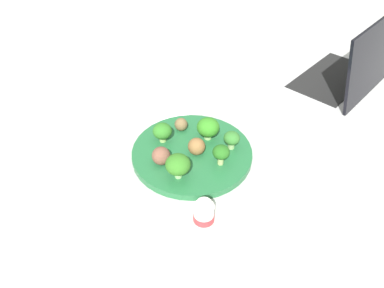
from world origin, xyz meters
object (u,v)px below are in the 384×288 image
Objects in this scene: broccoli_floret_back_left at (162,131)px; broccoli_floret_mid_left at (221,153)px; broccoli_floret_far_rim at (232,139)px; plate at (192,153)px; broccoli_floret_near_rim at (208,127)px; laptop at (343,74)px; fork at (166,100)px; napkin at (159,101)px; meatball_mid_left at (181,124)px; meatball_back_left at (161,156)px; yogurt_bottle at (204,215)px; broccoli_floret_center at (178,165)px; meatball_center at (197,146)px; knife at (154,102)px.

broccoli_floret_mid_left is at bearing 35.62° from broccoli_floret_back_left.
broccoli_floret_mid_left reaches higher than broccoli_floret_far_rim.
broccoli_floret_near_rim is (-0.03, 0.05, 0.04)m from plate.
laptop is (-0.13, 0.44, -0.00)m from broccoli_floret_far_rim.
fork is at bearing 157.04° from broccoli_floret_back_left.
meatball_mid_left is at bearing 0.33° from napkin.
laptop is (-0.08, 0.47, -0.01)m from broccoli_floret_near_rim.
laptop reaches higher than fork.
broccoli_floret_mid_left is 0.13m from meatball_back_left.
yogurt_bottle is at bearing -27.24° from broccoli_floret_near_rim.
broccoli_floret_mid_left is 1.19× the size of meatball_back_left.
meatball_back_left is at bearing -42.63° from meatball_mid_left.
meatball_back_left is at bearing -82.65° from plate.
broccoli_floret_back_left is at bearing 157.42° from meatball_back_left.
broccoli_floret_near_rim is 0.08m from meatball_mid_left.
broccoli_floret_near_rim reaches higher than napkin.
broccoli_floret_center is at bearing -179.53° from yogurt_bottle.
broccoli_floret_center is at bearing -51.03° from broccoli_floret_near_rim.
broccoli_floret_near_rim is 0.25m from yogurt_bottle.
meatball_center is 0.10m from meatball_mid_left.
napkin is at bearing 179.99° from meatball_center.
knife is (-0.26, -0.10, -0.04)m from broccoli_floret_far_rim.
broccoli_floret_mid_left reaches higher than napkin.
meatball_back_left is (-0.06, -0.12, -0.01)m from broccoli_floret_mid_left.
meatball_back_left is (-0.02, -0.17, -0.01)m from broccoli_floret_far_rim.
knife is at bearing -175.75° from meatball_center.
meatball_mid_left is 0.13m from meatball_back_left.
broccoli_floret_mid_left is 0.31m from knife.
plate is 0.10m from broccoli_floret_far_rim.
meatball_mid_left is (-0.02, 0.06, -0.01)m from broccoli_floret_back_left.
meatball_mid_left is at bearing -6.29° from fork.
plate is 0.08m from meatball_back_left.
laptop is (-0.11, 0.53, 0.03)m from plate.
laptop is (-0.17, 0.59, -0.01)m from broccoli_floret_center.
broccoli_floret_far_rim reaches higher than meatball_back_left.
laptop is (0.13, 0.54, 0.03)m from knife.
meatball_mid_left is at bearing 155.48° from broccoli_floret_center.
knife is (-0.25, -0.02, -0.03)m from meatball_center.
broccoli_floret_near_rim is 1.38× the size of meatball_center.
broccoli_floret_back_left is at bearing -142.25° from meatball_center.
plate is 6.76× the size of meatball_back_left.
knife is at bearing -70.33° from napkin.
broccoli_floret_back_left is 0.28× the size of napkin.
broccoli_floret_near_rim is 0.84× the size of yogurt_bottle.
napkin is (-0.24, 0.01, -0.01)m from plate.
broccoli_floret_near_rim is at bearing 105.42° from meatball_back_left.
broccoli_floret_center is 0.13m from broccoli_floret_back_left.
meatball_mid_left is at bearing 166.37° from yogurt_bottle.
meatball_back_left is 0.27m from fork.
broccoli_floret_center is at bearing -73.60° from laptop.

